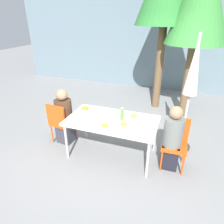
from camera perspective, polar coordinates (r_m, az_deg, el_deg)
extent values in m
plane|color=gray|center=(3.86, 0.00, -11.75)|extent=(24.00, 24.00, 0.00)
cube|color=slate|center=(7.17, 12.06, 18.57)|extent=(10.00, 0.20, 3.00)
cube|color=white|center=(3.47, 0.00, -2.52)|extent=(1.57, 0.87, 0.04)
cylinder|color=#B7B7B7|center=(3.66, -12.91, -8.26)|extent=(0.04, 0.04, 0.68)
cylinder|color=#B7B7B7|center=(3.22, 10.14, -13.31)|extent=(0.04, 0.04, 0.68)
cylinder|color=#B7B7B7|center=(4.21, -7.55, -2.93)|extent=(0.04, 0.04, 0.68)
cylinder|color=#B7B7B7|center=(3.83, 12.25, -6.45)|extent=(0.04, 0.04, 0.68)
cube|color=#E54C14|center=(4.13, -13.85, -2.87)|extent=(0.43, 0.43, 0.04)
cube|color=#E54C14|center=(3.90, -15.81, -1.06)|extent=(0.40, 0.07, 0.42)
cylinder|color=#E54C14|center=(4.44, -13.96, -3.94)|extent=(0.03, 0.03, 0.40)
cylinder|color=#E54C14|center=(4.26, -10.33, -4.96)|extent=(0.03, 0.03, 0.40)
cylinder|color=#E54C14|center=(4.23, -16.76, -5.99)|extent=(0.03, 0.03, 0.40)
cylinder|color=#E54C14|center=(4.03, -13.06, -7.17)|extent=(0.03, 0.03, 0.40)
cube|color=#383842|center=(4.20, -13.02, -5.41)|extent=(0.32, 0.32, 0.44)
cylinder|color=#472D1E|center=(3.98, -13.66, 0.20)|extent=(0.33, 0.33, 0.47)
sphere|color=#9E7556|center=(3.85, -14.19, 4.80)|extent=(0.22, 0.22, 0.22)
cube|color=#E54C14|center=(3.48, 17.38, -9.27)|extent=(0.41, 0.41, 0.04)
cube|color=#E54C14|center=(3.51, 18.03, -4.54)|extent=(0.40, 0.04, 0.42)
cylinder|color=#E54C14|center=(3.48, 19.60, -14.18)|extent=(0.03, 0.03, 0.40)
cylinder|color=#E54C14|center=(3.47, 13.88, -13.40)|extent=(0.03, 0.03, 0.40)
cylinder|color=#E54C14|center=(3.75, 19.69, -10.93)|extent=(0.03, 0.03, 0.40)
cylinder|color=#E54C14|center=(3.74, 14.46, -10.21)|extent=(0.03, 0.03, 0.40)
cube|color=black|center=(3.59, 16.15, -11.77)|extent=(0.28, 0.28, 0.44)
cylinder|color=slate|center=(3.34, 17.12, -5.47)|extent=(0.31, 0.31, 0.48)
sphere|color=#9E7556|center=(3.18, 17.92, -0.18)|extent=(0.20, 0.20, 0.20)
cylinder|color=#333333|center=(4.23, 18.87, -9.15)|extent=(0.36, 0.36, 0.05)
cylinder|color=#BCBCBC|center=(3.76, 21.12, 3.97)|extent=(0.04, 0.04, 2.13)
cone|color=beige|center=(3.60, 22.56, 12.26)|extent=(0.25, 0.25, 1.00)
cylinder|color=white|center=(3.24, -1.97, -4.25)|extent=(0.22, 0.22, 0.01)
ellipsoid|color=gold|center=(3.22, -1.98, -3.77)|extent=(0.12, 0.12, 0.05)
cylinder|color=white|center=(3.28, 3.40, -3.89)|extent=(0.22, 0.22, 0.01)
ellipsoid|color=gold|center=(3.26, 3.42, -3.43)|extent=(0.12, 0.12, 0.05)
cylinder|color=white|center=(3.54, 6.26, -1.55)|extent=(0.22, 0.22, 0.01)
ellipsoid|color=gold|center=(3.53, 6.28, -1.11)|extent=(0.12, 0.12, 0.05)
cylinder|color=white|center=(3.85, -7.72, 0.67)|extent=(0.26, 0.26, 0.01)
ellipsoid|color=orange|center=(3.83, -7.75, 1.15)|extent=(0.14, 0.14, 0.06)
cylinder|color=#51A338|center=(3.41, 2.87, -0.70)|extent=(0.06, 0.06, 0.22)
cylinder|color=white|center=(3.36, 2.91, 1.09)|extent=(0.04, 0.04, 0.02)
cylinder|color=white|center=(3.33, 0.53, -2.59)|extent=(0.07, 0.07, 0.08)
cylinder|color=white|center=(3.08, 6.79, -5.68)|extent=(0.19, 0.19, 0.06)
cylinder|color=brown|center=(5.24, 20.66, 7.97)|extent=(0.20, 0.20, 1.77)
cylinder|color=brown|center=(5.54, 13.24, 11.82)|extent=(0.20, 0.20, 2.13)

